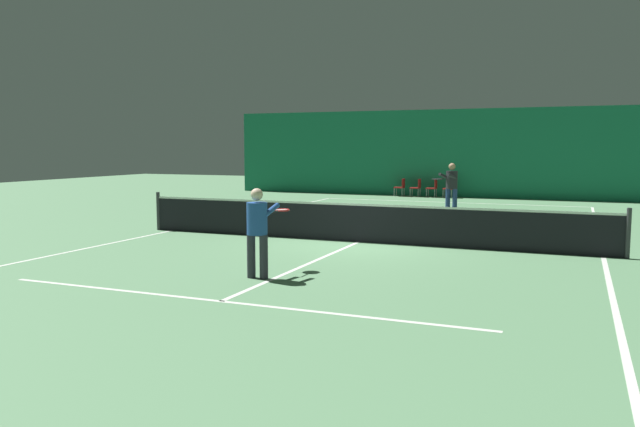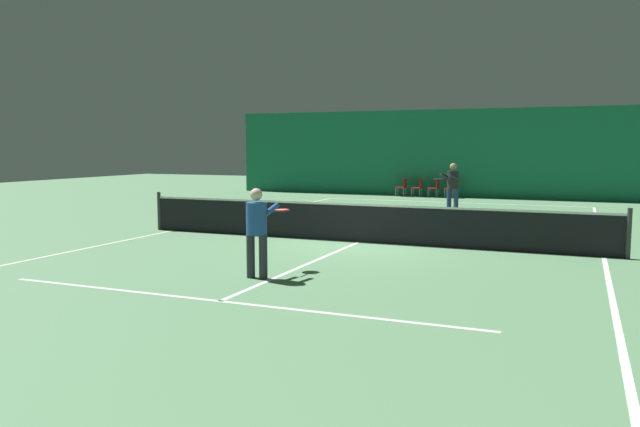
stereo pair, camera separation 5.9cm
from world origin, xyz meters
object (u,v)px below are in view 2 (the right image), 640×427
Objects in this scene: player_far at (452,184)px; tennis_net at (359,222)px; courtside_chair_0 at (402,186)px; courtside_chair_3 at (451,187)px; player_near at (258,226)px; courtside_chair_2 at (435,187)px; courtside_chair_1 at (418,186)px.

tennis_net is at bearing 12.39° from player_far.
courtside_chair_3 is at bearing 90.00° from courtside_chair_0.
courtside_chair_0 is at bearing 7.51° from player_near.
player_far reaches higher than courtside_chair_2.
tennis_net is 14.59m from courtside_chair_0.
courtside_chair_2 is (1.54, 0.00, 0.00)m from courtside_chair_0.
courtside_chair_0 is at bearing -90.00° from courtside_chair_3.
courtside_chair_2 is at bearing -144.27° from player_far.
player_far reaches higher than courtside_chair_3.
courtside_chair_2 is at bearing 90.00° from courtside_chair_0.
courtside_chair_2 is (0.77, 0.00, 0.00)m from courtside_chair_1.
player_far is at bearing 11.01° from courtside_chair_3.
courtside_chair_2 is (-0.97, 18.97, -0.45)m from player_near.
player_near is 19.06m from courtside_chair_1.
courtside_chair_0 is (-2.80, 14.32, -0.03)m from tennis_net.
courtside_chair_1 is at bearing 5.21° from player_near.
player_near is 1.91× the size of courtside_chair_3.
courtside_chair_1 is 1.00× the size of courtside_chair_3.
player_far is 2.10× the size of courtside_chair_1.
courtside_chair_1 is at bearing -138.45° from player_far.
player_far reaches higher than courtside_chair_0.
courtside_chair_1 is at bearing -90.00° from courtside_chair_3.
courtside_chair_3 is (1.54, 0.00, 0.00)m from courtside_chair_1.
player_near is 1.91× the size of courtside_chair_1.
courtside_chair_1 is (-1.74, 18.97, -0.45)m from player_near.
tennis_net is 14.33m from courtside_chair_3.
courtside_chair_1 is at bearing 90.00° from courtside_chair_0.
player_far is (1.10, 12.29, 0.09)m from player_near.
courtside_chair_0 is at bearing -90.00° from courtside_chair_2.
player_near is at bearing 13.38° from player_far.
courtside_chair_0 is 1.00× the size of courtside_chair_2.
courtside_chair_2 is 0.77m from courtside_chair_3.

